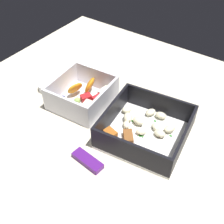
% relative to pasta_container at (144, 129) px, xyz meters
% --- Properties ---
extents(table_surface, '(0.80, 0.80, 0.02)m').
position_rel_pasta_container_xyz_m(table_surface, '(0.10, 0.01, -0.03)').
color(table_surface, beige).
rests_on(table_surface, ground).
extents(pasta_container, '(0.19, 0.19, 0.06)m').
position_rel_pasta_container_xyz_m(pasta_container, '(0.00, 0.00, 0.00)').
color(pasta_container, white).
rests_on(pasta_container, table_surface).
extents(fruit_bowl, '(0.14, 0.15, 0.06)m').
position_rel_pasta_container_xyz_m(fruit_bowl, '(0.18, -0.01, 0.00)').
color(fruit_bowl, white).
rests_on(fruit_bowl, table_surface).
extents(candy_bar, '(0.07, 0.03, 0.01)m').
position_rel_pasta_container_xyz_m(candy_bar, '(0.06, 0.13, -0.01)').
color(candy_bar, '#51197A').
rests_on(candy_bar, table_surface).
extents(paper_cup_liner, '(0.04, 0.04, 0.02)m').
position_rel_pasta_container_xyz_m(paper_cup_liner, '(0.29, 0.00, -0.01)').
color(paper_cup_liner, white).
rests_on(paper_cup_liner, table_surface).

